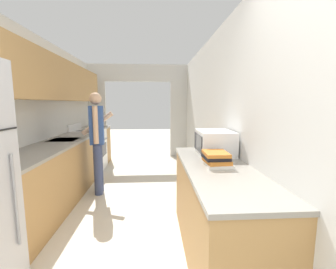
% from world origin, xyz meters
% --- Properties ---
extents(wall_left, '(0.38, 7.72, 2.50)m').
position_xyz_m(wall_left, '(-1.27, 2.48, 1.51)').
color(wall_left, silver).
rests_on(wall_left, ground_plane).
extents(wall_right, '(0.06, 7.72, 2.50)m').
position_xyz_m(wall_right, '(1.35, 2.06, 1.25)').
color(wall_right, silver).
rests_on(wall_right, ground_plane).
extents(wall_far_with_doorway, '(3.04, 0.06, 2.50)m').
position_xyz_m(wall_far_with_doorway, '(0.00, 5.35, 1.45)').
color(wall_far_with_doorway, silver).
rests_on(wall_far_with_doorway, ground_plane).
extents(counter_left, '(0.62, 4.10, 0.90)m').
position_xyz_m(counter_left, '(-1.02, 2.78, 0.45)').
color(counter_left, '#B2844C').
rests_on(counter_left, ground_plane).
extents(counter_right, '(0.62, 1.79, 0.90)m').
position_xyz_m(counter_right, '(1.02, 1.17, 0.45)').
color(counter_right, '#B2844C').
rests_on(counter_right, ground_plane).
extents(range_oven, '(0.66, 0.78, 1.04)m').
position_xyz_m(range_oven, '(-1.01, 4.15, 0.46)').
color(range_oven, white).
rests_on(range_oven, ground_plane).
extents(person, '(0.53, 0.41, 1.64)m').
position_xyz_m(person, '(-0.50, 2.83, 0.88)').
color(person, '#384266').
rests_on(person, ground_plane).
extents(microwave, '(0.38, 0.48, 0.27)m').
position_xyz_m(microwave, '(1.11, 1.65, 1.04)').
color(microwave, white).
rests_on(microwave, counter_right).
extents(book_stack, '(0.26, 0.29, 0.13)m').
position_xyz_m(book_stack, '(1.01, 1.20, 0.96)').
color(book_stack, white).
rests_on(book_stack, counter_right).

